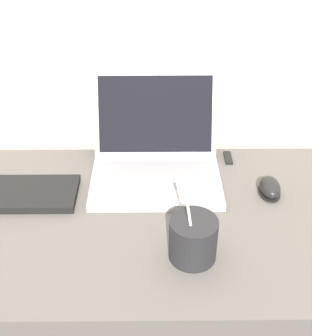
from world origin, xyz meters
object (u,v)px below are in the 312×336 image
object	(u,v)px
computer_mouse	(270,188)
drink_cup	(193,238)
usb_stick	(228,158)
laptop	(156,155)

from	to	relation	value
computer_mouse	drink_cup	bearing A→B (deg)	-133.95
drink_cup	usb_stick	bearing A→B (deg)	71.17
drink_cup	usb_stick	distance (m)	0.41
laptop	computer_mouse	bearing A→B (deg)	-18.46
computer_mouse	usb_stick	size ratio (longest dim) A/B	1.46
laptop	drink_cup	bearing A→B (deg)	-76.47
drink_cup	usb_stick	size ratio (longest dim) A/B	3.26
computer_mouse	usb_stick	bearing A→B (deg)	117.53
laptop	usb_stick	distance (m)	0.22
laptop	computer_mouse	world-z (taller)	laptop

